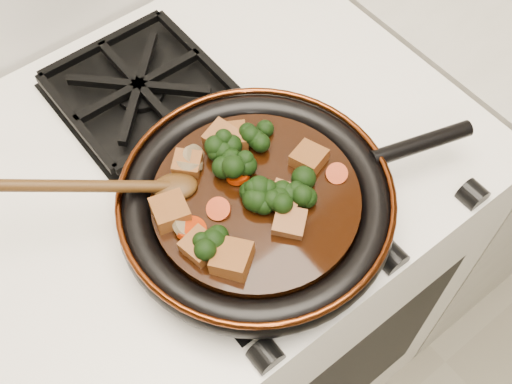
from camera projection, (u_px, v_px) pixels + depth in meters
stove at (214, 289)px, 1.27m from camera, size 0.76×0.60×0.90m
burner_grate_front at (259, 221)px, 0.82m from camera, size 0.23×0.23×0.03m
burner_grate_back at (140, 90)px, 0.93m from camera, size 0.23×0.23×0.03m
skillet at (258, 203)px, 0.80m from camera, size 0.46×0.35×0.05m
braising_sauce at (256, 201)px, 0.79m from camera, size 0.26×0.26×0.02m
tofu_cube_0 at (309, 158)px, 0.80m from camera, size 0.05×0.05×0.03m
tofu_cube_1 at (232, 259)px, 0.73m from camera, size 0.06×0.06×0.03m
tofu_cube_2 at (233, 137)px, 0.82m from camera, size 0.05×0.05×0.03m
tofu_cube_3 at (187, 164)px, 0.80m from camera, size 0.05×0.05×0.02m
tofu_cube_4 at (224, 139)px, 0.82m from camera, size 0.05×0.05×0.03m
tofu_cube_5 at (285, 198)px, 0.77m from camera, size 0.05×0.05×0.03m
tofu_cube_6 at (200, 247)px, 0.74m from camera, size 0.04×0.04×0.02m
tofu_cube_7 at (289, 223)px, 0.75m from camera, size 0.05×0.05×0.02m
tofu_cube_8 at (170, 211)px, 0.76m from camera, size 0.05×0.05×0.03m
broccoli_floret_0 at (285, 196)px, 0.77m from camera, size 0.09×0.08×0.06m
broccoli_floret_1 at (266, 200)px, 0.77m from camera, size 0.08×0.07×0.07m
broccoli_floret_2 at (231, 164)px, 0.79m from camera, size 0.06×0.07×0.07m
broccoli_floret_3 at (254, 199)px, 0.77m from camera, size 0.09×0.09×0.07m
broccoli_floret_4 at (260, 136)px, 0.82m from camera, size 0.08×0.08×0.06m
broccoli_floret_5 at (214, 246)px, 0.74m from camera, size 0.08×0.08×0.06m
broccoli_floret_6 at (224, 152)px, 0.80m from camera, size 0.08×0.09×0.07m
broccoli_floret_7 at (303, 191)px, 0.78m from camera, size 0.07×0.07×0.06m
carrot_coin_0 at (218, 209)px, 0.77m from camera, size 0.03×0.03×0.02m
carrot_coin_1 at (193, 228)px, 0.75m from camera, size 0.03×0.03×0.02m
carrot_coin_2 at (337, 174)px, 0.79m from camera, size 0.03×0.03×0.02m
carrot_coin_3 at (238, 175)px, 0.79m from camera, size 0.03×0.03×0.01m
carrot_coin_4 at (189, 231)px, 0.75m from camera, size 0.03×0.03×0.02m
carrot_coin_5 at (228, 151)px, 0.81m from camera, size 0.03×0.03×0.02m
mushroom_slice_0 at (189, 164)px, 0.80m from camera, size 0.05×0.05×0.03m
mushroom_slice_1 at (194, 158)px, 0.80m from camera, size 0.04×0.04×0.03m
mushroom_slice_2 at (185, 225)px, 0.75m from camera, size 0.04×0.04×0.03m
wooden_spoon at (103, 186)px, 0.76m from camera, size 0.16×0.11×0.28m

